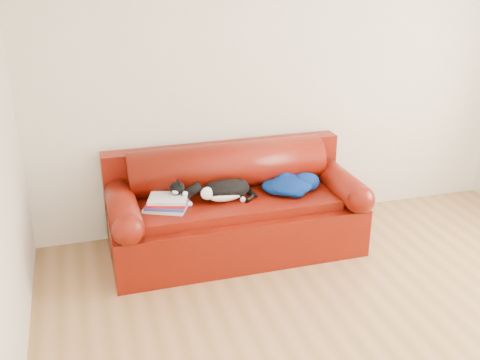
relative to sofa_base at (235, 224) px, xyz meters
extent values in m
plane|color=brown|center=(0.58, -1.49, -0.24)|extent=(4.50, 4.50, 0.00)
cube|color=beige|center=(0.58, 0.51, 1.06)|extent=(4.50, 0.02, 2.60)
cube|color=#3A0A02|center=(0.00, 0.01, -0.03)|extent=(2.10, 0.90, 0.42)
cube|color=#3A0A02|center=(0.00, -0.04, 0.21)|extent=(1.66, 0.62, 0.10)
cylinder|color=black|center=(-0.93, -0.32, -0.21)|extent=(0.06, 0.06, 0.05)
cylinder|color=black|center=(0.93, -0.32, -0.21)|extent=(0.06, 0.06, 0.05)
cylinder|color=black|center=(-0.93, 0.34, -0.21)|extent=(0.06, 0.06, 0.05)
cylinder|color=black|center=(0.93, 0.34, -0.21)|extent=(0.06, 0.06, 0.05)
cube|color=#3A0A02|center=(0.00, 0.37, 0.19)|extent=(2.10, 0.18, 0.85)
cylinder|color=#3A0A02|center=(0.00, 0.26, 0.44)|extent=(1.70, 0.40, 0.40)
cylinder|color=#3A0A02|center=(-0.93, 0.01, 0.30)|extent=(0.24, 0.88, 0.24)
sphere|color=#3A0A02|center=(-0.93, -0.43, 0.30)|extent=(0.24, 0.24, 0.24)
cylinder|color=#3A0A02|center=(0.93, 0.01, 0.30)|extent=(0.24, 0.88, 0.24)
sphere|color=#3A0A02|center=(0.93, -0.43, 0.30)|extent=(0.24, 0.24, 0.24)
cube|color=beige|center=(-0.58, -0.07, 0.28)|extent=(0.40, 0.37, 0.02)
cube|color=white|center=(-0.58, -0.07, 0.28)|extent=(0.39, 0.35, 0.02)
cube|color=#2244B9|center=(-0.58, -0.07, 0.30)|extent=(0.39, 0.35, 0.02)
cube|color=white|center=(-0.58, -0.07, 0.30)|extent=(0.37, 0.33, 0.02)
cube|color=red|center=(-0.58, -0.07, 0.33)|extent=(0.37, 0.33, 0.02)
cube|color=white|center=(-0.58, -0.07, 0.33)|extent=(0.36, 0.31, 0.02)
cube|color=silver|center=(-0.58, -0.07, 0.35)|extent=(0.35, 0.31, 0.02)
cube|color=white|center=(-0.58, -0.07, 0.35)|extent=(0.34, 0.29, 0.02)
ellipsoid|color=black|center=(-0.09, -0.03, 0.35)|extent=(0.43, 0.26, 0.17)
ellipsoid|color=white|center=(-0.11, -0.08, 0.32)|extent=(0.30, 0.16, 0.11)
ellipsoid|color=white|center=(-0.25, -0.07, 0.35)|extent=(0.13, 0.12, 0.11)
ellipsoid|color=black|center=(0.03, -0.01, 0.34)|extent=(0.18, 0.18, 0.15)
ellipsoid|color=black|center=(-0.36, -0.06, 0.40)|extent=(0.13, 0.12, 0.11)
ellipsoid|color=white|center=(-0.38, -0.09, 0.39)|extent=(0.06, 0.05, 0.04)
sphere|color=#BF7272|center=(-0.39, -0.10, 0.39)|extent=(0.01, 0.01, 0.01)
cone|color=black|center=(-0.35, -0.09, 0.45)|extent=(0.05, 0.04, 0.05)
cone|color=black|center=(-0.35, -0.03, 0.45)|extent=(0.05, 0.04, 0.05)
cylinder|color=black|center=(0.12, -0.03, 0.29)|extent=(0.10, 0.14, 0.04)
sphere|color=white|center=(-0.29, -0.10, 0.28)|extent=(0.04, 0.04, 0.04)
sphere|color=white|center=(0.03, -0.12, 0.28)|extent=(0.04, 0.04, 0.04)
ellipsoid|color=#021243|center=(0.48, -0.03, 0.33)|extent=(0.50, 0.48, 0.13)
ellipsoid|color=#021243|center=(0.63, -0.03, 0.34)|extent=(0.31, 0.29, 0.15)
ellipsoid|color=#021243|center=(0.37, -0.01, 0.31)|extent=(0.33, 0.35, 0.10)
ellipsoid|color=#021243|center=(0.47, 0.09, 0.34)|extent=(0.25, 0.23, 0.15)
ellipsoid|color=#021243|center=(0.48, -0.14, 0.31)|extent=(0.20, 0.21, 0.10)
ellipsoid|color=silver|center=(0.57, -0.07, 0.35)|extent=(0.19, 0.12, 0.04)
camera|label=1|loc=(-1.19, -4.12, 2.18)|focal=42.00mm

